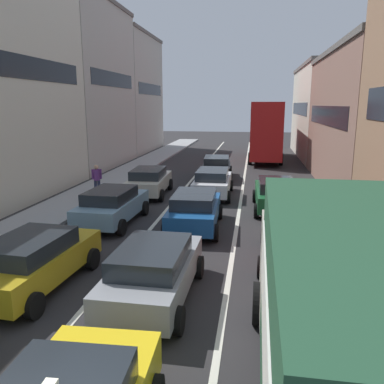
{
  "coord_description": "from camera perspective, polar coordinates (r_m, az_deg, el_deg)",
  "views": [
    {
      "loc": [
        2.29,
        -2.56,
        4.88
      ],
      "look_at": [
        0.0,
        12.0,
        1.6
      ],
      "focal_mm": 37.0,
      "sensor_mm": 36.0,
      "label": 1
    }
  ],
  "objects": [
    {
      "name": "sedan_left_lane_fourth",
      "position": [
        21.68,
        -6.22,
        1.61
      ],
      "size": [
        2.23,
        4.38,
        1.49
      ],
      "rotation": [
        0.0,
        0.0,
        1.62
      ],
      "color": "beige",
      "rests_on": "ground"
    },
    {
      "name": "wagon_right_lane_far",
      "position": [
        18.84,
        11.99,
        -0.25
      ],
      "size": [
        2.15,
        4.35,
        1.49
      ],
      "rotation": [
        0.0,
        0.0,
        1.6
      ],
      "color": "#19592D",
      "rests_on": "ground"
    },
    {
      "name": "sedan_right_lane_behind_truck",
      "position": [
        12.87,
        14.38,
        -6.37
      ],
      "size": [
        2.23,
        4.38,
        1.49
      ],
      "rotation": [
        0.0,
        0.0,
        1.52
      ],
      "color": "#A51E1E",
      "rests_on": "ground"
    },
    {
      "name": "removalist_box_truck",
      "position": [
        6.23,
        21.78,
        -16.21
      ],
      "size": [
        2.75,
        7.72,
        3.58
      ],
      "rotation": [
        0.0,
        0.0,
        1.56
      ],
      "color": "#B7B29E",
      "rests_on": "ground"
    },
    {
      "name": "coupe_centre_lane_fourth",
      "position": [
        21.28,
        3.0,
        1.46
      ],
      "size": [
        2.1,
        4.32,
        1.49
      ],
      "rotation": [
        0.0,
        0.0,
        1.58
      ],
      "color": "silver",
      "rests_on": "ground"
    },
    {
      "name": "hatchback_centre_lane_third",
      "position": [
        15.71,
        0.38,
        -2.52
      ],
      "size": [
        2.17,
        4.36,
        1.49
      ],
      "rotation": [
        0.0,
        0.0,
        1.6
      ],
      "color": "#194C8C",
      "rests_on": "ground"
    },
    {
      "name": "bus_mid_queue_primary",
      "position": [
        36.0,
        10.64,
        9.06
      ],
      "size": [
        2.92,
        10.54,
        5.06
      ],
      "rotation": [
        0.0,
        0.0,
        1.56
      ],
      "color": "#B21919",
      "rests_on": "ground"
    },
    {
      "name": "sedan_centre_lane_fifth",
      "position": [
        26.52,
        3.57,
        3.66
      ],
      "size": [
        2.28,
        4.4,
        1.49
      ],
      "rotation": [
        0.0,
        0.0,
        1.63
      ],
      "color": "black",
      "rests_on": "ground"
    },
    {
      "name": "building_row_left",
      "position": [
        29.47,
        -20.67,
        13.52
      ],
      "size": [
        7.2,
        43.9,
        12.53
      ],
      "rotation": [
        0.0,
        0.0,
        1.57
      ],
      "color": "#B2ADA3",
      "rests_on": "ground"
    },
    {
      "name": "wagon_left_lane_second",
      "position": [
        11.55,
        -21.87,
        -9.1
      ],
      "size": [
        2.3,
        4.41,
        1.49
      ],
      "rotation": [
        0.0,
        0.0,
        1.5
      ],
      "color": "#B29319",
      "rests_on": "ground"
    },
    {
      "name": "lane_stripe_left",
      "position": [
        23.42,
        -1.07,
        0.53
      ],
      "size": [
        0.16,
        60.0,
        0.01
      ],
      "primitive_type": "cube",
      "color": "silver",
      "rests_on": "ground"
    },
    {
      "name": "lane_stripe_right",
      "position": [
        23.09,
        7.27,
        0.25
      ],
      "size": [
        0.16,
        60.0,
        0.01
      ],
      "primitive_type": "cube",
      "color": "silver",
      "rests_on": "ground"
    },
    {
      "name": "pedestrian_mid_sidewalk",
      "position": [
        22.22,
        -13.55,
        1.99
      ],
      "size": [
        0.5,
        0.34,
        1.66
      ],
      "rotation": [
        0.0,
        0.0,
        2.02
      ],
      "color": "#262D47",
      "rests_on": "ground"
    },
    {
      "name": "sedan_left_lane_third",
      "position": [
        16.72,
        -11.46,
        -1.85
      ],
      "size": [
        2.18,
        4.36,
        1.49
      ],
      "rotation": [
        0.0,
        0.0,
        1.54
      ],
      "color": "#759EB7",
      "rests_on": "ground"
    },
    {
      "name": "sedan_centre_lane_second",
      "position": [
        10.16,
        -5.57,
        -11.2
      ],
      "size": [
        2.12,
        4.33,
        1.49
      ],
      "rotation": [
        0.0,
        0.0,
        1.55
      ],
      "color": "gray",
      "rests_on": "ground"
    },
    {
      "name": "sidewalk_left",
      "position": [
        24.76,
        -12.55,
        1.03
      ],
      "size": [
        2.6,
        64.0,
        0.14
      ],
      "primitive_type": "cube",
      "color": "#9C9C9C",
      "rests_on": "ground"
    }
  ]
}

